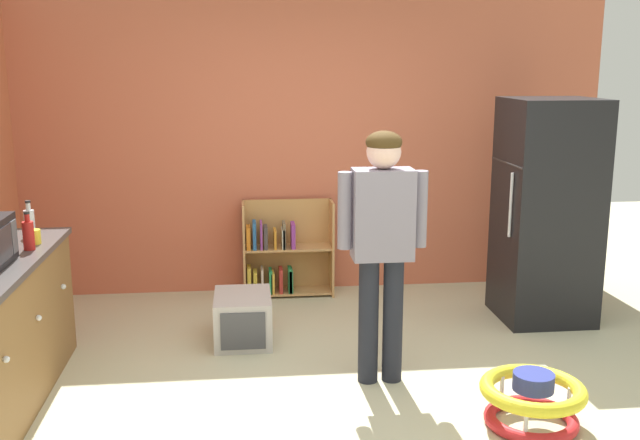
{
  "coord_description": "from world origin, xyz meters",
  "views": [
    {
      "loc": [
        -0.65,
        -4.17,
        2.06
      ],
      "look_at": [
        -0.17,
        0.33,
        1.07
      ],
      "focal_mm": 41.0,
      "sensor_mm": 36.0,
      "label": 1
    }
  ],
  "objects_px": {
    "refrigerator": "(547,211)",
    "pet_carrier": "(243,318)",
    "bookshelf": "(282,255)",
    "standing_person": "(382,233)",
    "yellow_cup": "(34,237)",
    "clear_bottle": "(29,222)",
    "ketchup_bottle": "(28,234)",
    "baby_walker": "(532,400)",
    "green_cup": "(4,226)"
  },
  "relations": [
    {
      "from": "standing_person",
      "to": "green_cup",
      "type": "bearing_deg",
      "value": 164.4
    },
    {
      "from": "ketchup_bottle",
      "to": "yellow_cup",
      "type": "xyz_separation_m",
      "value": [
        -0.01,
        0.15,
        -0.05
      ]
    },
    {
      "from": "standing_person",
      "to": "refrigerator",
      "type": "bearing_deg",
      "value": 34.65
    },
    {
      "from": "bookshelf",
      "to": "yellow_cup",
      "type": "height_order",
      "value": "yellow_cup"
    },
    {
      "from": "pet_carrier",
      "to": "clear_bottle",
      "type": "xyz_separation_m",
      "value": [
        -1.41,
        -0.22,
        0.82
      ]
    },
    {
      "from": "baby_walker",
      "to": "ketchup_bottle",
      "type": "distance_m",
      "value": 3.21
    },
    {
      "from": "baby_walker",
      "to": "refrigerator",
      "type": "bearing_deg",
      "value": 66.06
    },
    {
      "from": "yellow_cup",
      "to": "ketchup_bottle",
      "type": "bearing_deg",
      "value": -87.06
    },
    {
      "from": "pet_carrier",
      "to": "clear_bottle",
      "type": "relative_size",
      "value": 2.24
    },
    {
      "from": "refrigerator",
      "to": "pet_carrier",
      "type": "bearing_deg",
      "value": -173.56
    },
    {
      "from": "clear_bottle",
      "to": "bookshelf",
      "type": "bearing_deg",
      "value": 36.94
    },
    {
      "from": "pet_carrier",
      "to": "baby_walker",
      "type": "bearing_deg",
      "value": -41.89
    },
    {
      "from": "refrigerator",
      "to": "ketchup_bottle",
      "type": "distance_m",
      "value": 3.85
    },
    {
      "from": "green_cup",
      "to": "ketchup_bottle",
      "type": "bearing_deg",
      "value": -58.85
    },
    {
      "from": "yellow_cup",
      "to": "green_cup",
      "type": "height_order",
      "value": "same"
    },
    {
      "from": "baby_walker",
      "to": "yellow_cup",
      "type": "height_order",
      "value": "yellow_cup"
    },
    {
      "from": "ketchup_bottle",
      "to": "standing_person",
      "type": "bearing_deg",
      "value": -5.02
    },
    {
      "from": "bookshelf",
      "to": "standing_person",
      "type": "xyz_separation_m",
      "value": [
        0.54,
        -1.9,
        0.63
      ]
    },
    {
      "from": "ketchup_bottle",
      "to": "yellow_cup",
      "type": "distance_m",
      "value": 0.16
    },
    {
      "from": "refrigerator",
      "to": "clear_bottle",
      "type": "relative_size",
      "value": 7.24
    },
    {
      "from": "pet_carrier",
      "to": "yellow_cup",
      "type": "bearing_deg",
      "value": -161.5
    },
    {
      "from": "green_cup",
      "to": "bookshelf",
      "type": "bearing_deg",
      "value": 31.03
    },
    {
      "from": "clear_bottle",
      "to": "green_cup",
      "type": "relative_size",
      "value": 2.59
    },
    {
      "from": "refrigerator",
      "to": "bookshelf",
      "type": "xyz_separation_m",
      "value": [
        -2.07,
        0.83,
        -0.52
      ]
    },
    {
      "from": "bookshelf",
      "to": "yellow_cup",
      "type": "xyz_separation_m",
      "value": [
        -1.68,
        -1.55,
        0.58
      ]
    },
    {
      "from": "bookshelf",
      "to": "ketchup_bottle",
      "type": "relative_size",
      "value": 3.46
    },
    {
      "from": "bookshelf",
      "to": "clear_bottle",
      "type": "relative_size",
      "value": 3.46
    },
    {
      "from": "refrigerator",
      "to": "standing_person",
      "type": "height_order",
      "value": "refrigerator"
    },
    {
      "from": "green_cup",
      "to": "clear_bottle",
      "type": "bearing_deg",
      "value": -32.94
    },
    {
      "from": "ketchup_bottle",
      "to": "green_cup",
      "type": "distance_m",
      "value": 0.6
    },
    {
      "from": "bookshelf",
      "to": "ketchup_bottle",
      "type": "height_order",
      "value": "ketchup_bottle"
    },
    {
      "from": "bookshelf",
      "to": "yellow_cup",
      "type": "bearing_deg",
      "value": -137.29
    },
    {
      "from": "standing_person",
      "to": "ketchup_bottle",
      "type": "relative_size",
      "value": 6.68
    },
    {
      "from": "ketchup_bottle",
      "to": "clear_bottle",
      "type": "distance_m",
      "value": 0.38
    },
    {
      "from": "bookshelf",
      "to": "standing_person",
      "type": "relative_size",
      "value": 0.52
    },
    {
      "from": "pet_carrier",
      "to": "yellow_cup",
      "type": "relative_size",
      "value": 5.81
    },
    {
      "from": "bookshelf",
      "to": "clear_bottle",
      "type": "bearing_deg",
      "value": -143.06
    },
    {
      "from": "bookshelf",
      "to": "pet_carrier",
      "type": "xyz_separation_m",
      "value": [
        -0.35,
        -1.11,
        -0.19
      ]
    },
    {
      "from": "refrigerator",
      "to": "standing_person",
      "type": "relative_size",
      "value": 1.08
    },
    {
      "from": "bookshelf",
      "to": "clear_bottle",
      "type": "distance_m",
      "value": 2.3
    },
    {
      "from": "clear_bottle",
      "to": "pet_carrier",
      "type": "bearing_deg",
      "value": 8.93
    },
    {
      "from": "ketchup_bottle",
      "to": "clear_bottle",
      "type": "xyz_separation_m",
      "value": [
        -0.09,
        0.37,
        0.0
      ]
    },
    {
      "from": "baby_walker",
      "to": "ketchup_bottle",
      "type": "xyz_separation_m",
      "value": [
        -2.97,
        0.89,
        0.84
      ]
    },
    {
      "from": "refrigerator",
      "to": "clear_bottle",
      "type": "bearing_deg",
      "value": -172.64
    },
    {
      "from": "refrigerator",
      "to": "green_cup",
      "type": "xyz_separation_m",
      "value": [
        -4.06,
        -0.36,
        0.06
      ]
    },
    {
      "from": "baby_walker",
      "to": "yellow_cup",
      "type": "distance_m",
      "value": 3.25
    },
    {
      "from": "standing_person",
      "to": "bookshelf",
      "type": "bearing_deg",
      "value": 105.81
    },
    {
      "from": "ketchup_bottle",
      "to": "green_cup",
      "type": "relative_size",
      "value": 2.59
    },
    {
      "from": "pet_carrier",
      "to": "refrigerator",
      "type": "bearing_deg",
      "value": 6.44
    },
    {
      "from": "standing_person",
      "to": "baby_walker",
      "type": "distance_m",
      "value": 1.33
    }
  ]
}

